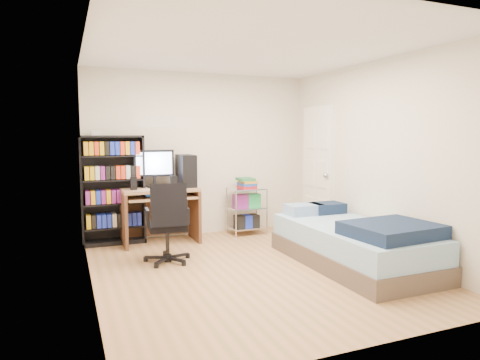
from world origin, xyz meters
name	(u,v)px	position (x,y,z in m)	size (l,w,h in m)	color
room	(252,162)	(0.00, 0.00, 1.25)	(3.58, 4.08, 2.58)	tan
media_shelf	(113,189)	(-1.35, 1.84, 0.80)	(0.87, 0.29, 1.61)	black
computer_desk	(166,192)	(-0.62, 1.69, 0.72)	(1.06, 0.62, 1.34)	#9E7451
office_chair	(168,237)	(-0.84, 0.64, 0.32)	(0.64, 0.64, 0.99)	black
wire_cart	(247,197)	(0.66, 1.69, 0.58)	(0.57, 0.42, 0.89)	silver
bed	(354,243)	(1.19, -0.31, 0.27)	(1.08, 2.16, 0.62)	brown
door	(317,170)	(1.72, 1.35, 1.00)	(0.12, 0.80, 2.00)	white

